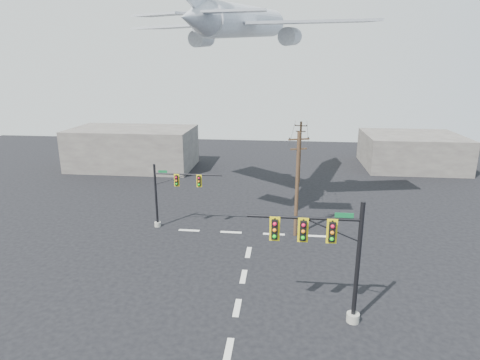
# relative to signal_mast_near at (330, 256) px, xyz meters

# --- Properties ---
(ground) EXTENTS (120.00, 120.00, 0.00)m
(ground) POSITION_rel_signal_mast_near_xyz_m (-5.55, 0.70, -4.35)
(ground) COLOR black
(ground) RESTS_ON ground
(lane_markings) EXTENTS (14.00, 21.20, 0.01)m
(lane_markings) POSITION_rel_signal_mast_near_xyz_m (-5.55, 6.03, -4.34)
(lane_markings) COLOR beige
(lane_markings) RESTS_ON ground
(signal_mast_near) EXTENTS (6.90, 0.85, 7.74)m
(signal_mast_near) POSITION_rel_signal_mast_near_xyz_m (0.00, 0.00, 0.00)
(signal_mast_near) COLOR gray
(signal_mast_near) RESTS_ON ground
(signal_mast_far) EXTENTS (6.68, 0.68, 6.22)m
(signal_mast_far) POSITION_rel_signal_mast_near_xyz_m (-13.41, 13.29, -0.98)
(signal_mast_far) COLOR gray
(signal_mast_far) RESTS_ON ground
(utility_pole_a) EXTENTS (1.84, 0.79, 9.57)m
(utility_pole_a) POSITION_rel_signal_mast_near_xyz_m (-1.61, 12.70, 0.66)
(utility_pole_a) COLOR #4B3320
(utility_pole_a) RESTS_ON ground
(utility_pole_b) EXTENTS (1.64, 0.35, 8.11)m
(utility_pole_b) POSITION_rel_signal_mast_near_xyz_m (-0.77, 30.29, -0.11)
(utility_pole_b) COLOR #4B3320
(utility_pole_b) RESTS_ON ground
(power_lines) EXTENTS (2.45, 17.60, 0.03)m
(power_lines) POSITION_rel_signal_mast_near_xyz_m (-1.19, 21.50, 3.85)
(power_lines) COLOR black
(airliner) EXTENTS (24.98, 26.79, 7.13)m
(airliner) POSITION_rel_signal_mast_near_xyz_m (-7.00, 19.98, 14.74)
(airliner) COLOR silver
(building_left) EXTENTS (18.00, 10.00, 6.00)m
(building_left) POSITION_rel_signal_mast_near_xyz_m (-25.55, 35.70, -1.35)
(building_left) COLOR slate
(building_left) RESTS_ON ground
(building_right) EXTENTS (14.00, 12.00, 5.00)m
(building_right) POSITION_rel_signal_mast_near_xyz_m (16.45, 40.70, -1.85)
(building_right) COLOR slate
(building_right) RESTS_ON ground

